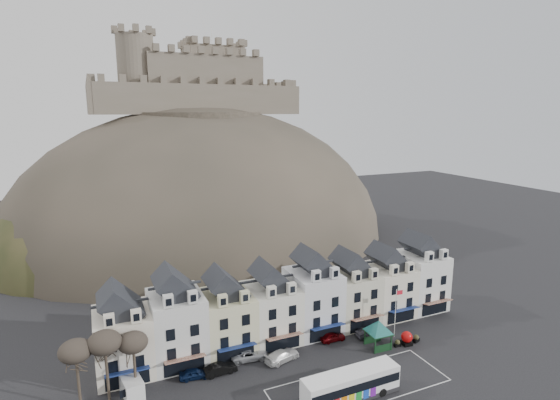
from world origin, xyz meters
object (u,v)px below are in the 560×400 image
at_px(bus, 351,384).
at_px(car_maroon, 333,337).
at_px(car_white, 282,355).
at_px(bus_shelter, 378,327).
at_px(red_buoy, 407,338).
at_px(white_van, 130,384).
at_px(car_black, 220,369).
at_px(car_charcoal, 370,333).
at_px(flagpole, 396,310).
at_px(car_silver, 249,354).
at_px(car_navy, 194,374).

xyz_separation_m(bus, car_maroon, (4.71, 12.04, -1.22)).
bearing_deg(bus, car_maroon, 68.12).
bearing_deg(car_white, bus_shelter, -115.42).
relative_size(bus, red_buoy, 6.03).
distance_m(bus_shelter, white_van, 33.15).
bearing_deg(bus_shelter, car_black, 174.98).
bearing_deg(bus_shelter, car_charcoal, 78.51).
bearing_deg(bus_shelter, bus, -138.37).
distance_m(flagpole, car_silver, 22.28).
bearing_deg(car_white, car_maroon, -94.56).
relative_size(white_van, car_silver, 1.02).
height_order(flagpole, car_silver, flagpole).
height_order(car_navy, car_white, car_white).
height_order(bus_shelter, car_navy, bus_shelter).
bearing_deg(car_navy, flagpole, -85.00).
distance_m(car_black, car_white, 8.43).
bearing_deg(bus_shelter, car_navy, 175.02).
xyz_separation_m(bus, red_buoy, (13.84, 6.85, -0.85)).
relative_size(bus, flagpole, 1.61).
bearing_deg(car_white, car_charcoal, -104.05).
height_order(bus_shelter, red_buoy, bus_shelter).
xyz_separation_m(bus_shelter, flagpole, (4.12, 1.45, 1.10)).
xyz_separation_m(red_buoy, flagpole, (-0.05, 2.55, 3.23)).
distance_m(flagpole, car_maroon, 10.11).
xyz_separation_m(car_white, car_maroon, (8.78, 1.71, -0.09)).
xyz_separation_m(flagpole, car_black, (-26.27, 1.35, -3.54)).
xyz_separation_m(bus_shelter, white_van, (-32.91, 3.45, -2.05)).
bearing_deg(flagpole, car_charcoal, 159.11).
bearing_deg(flagpole, car_silver, 172.13).
relative_size(car_black, car_maroon, 1.12).
relative_size(bus_shelter, white_van, 1.26).
relative_size(car_white, car_maroon, 1.33).
xyz_separation_m(red_buoy, car_white, (-17.91, 3.48, -0.28)).
distance_m(bus, flagpole, 16.85).
bearing_deg(car_silver, car_white, -112.44).
bearing_deg(flagpole, red_buoy, -88.76).
bearing_deg(car_charcoal, car_white, 94.75).
bearing_deg(car_silver, bus_shelter, -98.71).
distance_m(red_buoy, car_charcoal, 5.23).
relative_size(flagpole, car_maroon, 1.96).
bearing_deg(car_charcoal, car_silver, 87.92).
height_order(bus, bus_shelter, bus_shelter).
height_order(bus_shelter, white_van, bus_shelter).
distance_m(flagpole, car_white, 18.22).
distance_m(car_black, car_maroon, 17.25).
bearing_deg(car_charcoal, bus, 139.23).
xyz_separation_m(bus, car_silver, (-8.00, 12.41, -1.16)).
bearing_deg(flagpole, bus, -145.72).
bearing_deg(car_maroon, car_navy, 93.38).
bearing_deg(car_maroon, bus, 159.47).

